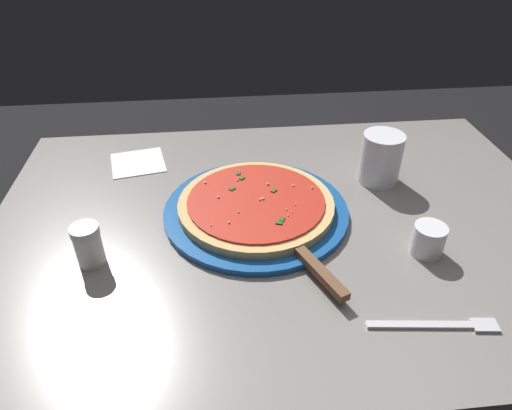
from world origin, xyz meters
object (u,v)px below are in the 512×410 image
at_px(pizza, 256,204).
at_px(serving_plate, 256,211).
at_px(pizza_server, 305,257).
at_px(fork, 441,325).
at_px(parmesan_shaker, 88,245).
at_px(cup_small_sauce, 428,240).
at_px(cup_tall_drink, 381,158).
at_px(napkin_folded_right, 138,163).

bearing_deg(pizza, serving_plate, -92.06).
relative_size(pizza_server, fork, 1.18).
distance_m(pizza, parmesan_shaker, 0.30).
relative_size(pizza, cup_small_sauce, 5.37).
xyz_separation_m(cup_tall_drink, cup_small_sauce, (0.01, -0.23, -0.03)).
relative_size(cup_small_sauce, napkin_folded_right, 0.48).
height_order(pizza_server, cup_small_sauce, cup_small_sauce).
relative_size(serving_plate, cup_tall_drink, 3.30).
xyz_separation_m(cup_tall_drink, fork, (-0.03, -0.39, -0.05)).
height_order(pizza, cup_small_sauce, cup_small_sauce).
height_order(serving_plate, cup_small_sauce, cup_small_sauce).
bearing_deg(serving_plate, pizza_server, -66.93).
bearing_deg(napkin_folded_right, cup_small_sauce, -34.59).
bearing_deg(cup_small_sauce, serving_plate, 153.01).
distance_m(cup_tall_drink, fork, 0.39).
bearing_deg(parmesan_shaker, pizza_server, -7.23).
distance_m(fork, parmesan_shaker, 0.55).
bearing_deg(cup_tall_drink, fork, -95.06).
bearing_deg(parmesan_shaker, serving_plate, 20.81).
bearing_deg(serving_plate, pizza, 87.94).
relative_size(serving_plate, pizza_server, 1.59).
distance_m(pizza_server, cup_tall_drink, 0.32).
height_order(pizza, fork, pizza).
height_order(pizza_server, fork, pizza_server).
height_order(pizza_server, napkin_folded_right, pizza_server).
bearing_deg(fork, cup_small_sauce, 74.80).
bearing_deg(parmesan_shaker, pizza, 20.81).
height_order(serving_plate, cup_tall_drink, cup_tall_drink).
xyz_separation_m(pizza_server, napkin_folded_right, (-0.31, 0.37, -0.02)).
bearing_deg(cup_small_sauce, fork, -105.20).
relative_size(pizza, cup_tall_drink, 2.78).
relative_size(cup_tall_drink, cup_small_sauce, 1.93).
relative_size(pizza, fork, 1.57).
relative_size(serving_plate, napkin_folded_right, 3.04).
xyz_separation_m(pizza, napkin_folded_right, (-0.24, 0.22, -0.02)).
xyz_separation_m(serving_plate, cup_small_sauce, (0.28, -0.14, 0.02)).
height_order(serving_plate, pizza_server, pizza_server).
height_order(serving_plate, fork, serving_plate).
bearing_deg(fork, napkin_folded_right, 132.83).
bearing_deg(napkin_folded_right, fork, -47.17).
distance_m(pizza, cup_small_sauce, 0.31).
height_order(serving_plate, napkin_folded_right, serving_plate).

